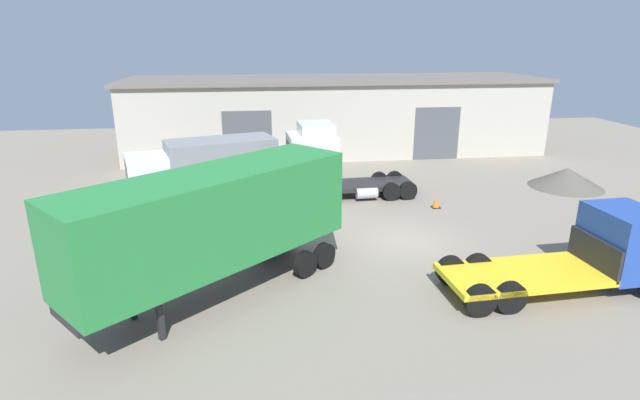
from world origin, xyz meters
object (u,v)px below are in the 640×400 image
tractor_unit_white (322,163)px  traffic_cone (436,203)px  gravel_pile (567,178)px  flatbed_truck_blue (595,251)px  container_trailer_green (215,220)px  box_truck_white (205,167)px

tractor_unit_white → traffic_cone: size_ratio=12.16×
tractor_unit_white → gravel_pile: 14.06m
flatbed_truck_blue → container_trailer_green: bearing=172.6°
flatbed_truck_blue → traffic_cone: flatbed_truck_blue is taller
gravel_pile → traffic_cone: bearing=-164.0°
tractor_unit_white → flatbed_truck_blue: tractor_unit_white is taller
container_trailer_green → gravel_pile: size_ratio=2.20×
gravel_pile → tractor_unit_white: bearing=-179.8°
box_truck_white → gravel_pile: (19.97, -0.09, -1.27)m
container_trailer_green → box_truck_white: bearing=-123.4°
container_trailer_green → flatbed_truck_blue: 12.55m
container_trailer_green → gravel_pile: 21.42m
flatbed_truck_blue → traffic_cone: size_ratio=13.20×
tractor_unit_white → flatbed_truck_blue: (7.64, -11.08, -0.55)m
container_trailer_green → flatbed_truck_blue: size_ratio=1.22×
tractor_unit_white → box_truck_white: size_ratio=0.87×
gravel_pile → traffic_cone: size_ratio=7.34×
tractor_unit_white → box_truck_white: 5.97m
box_truck_white → gravel_pile: 20.01m
container_trailer_green → traffic_cone: container_trailer_green is taller
tractor_unit_white → flatbed_truck_blue: size_ratio=0.92×
container_trailer_green → gravel_pile: (18.79, 10.08, -2.11)m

